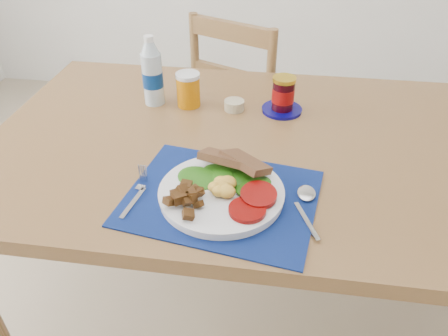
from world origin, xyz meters
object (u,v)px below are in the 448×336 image
chair_far (244,95)px  jam_on_saucer (283,96)px  water_bottle (152,75)px  juice_glass (188,91)px  breakfast_plate (219,191)px

chair_far → jam_on_saucer: (0.16, -0.49, 0.25)m
chair_far → water_bottle: bearing=89.9°
chair_far → juice_glass: size_ratio=11.11×
chair_far → juice_glass: (-0.12, -0.50, 0.25)m
breakfast_plate → juice_glass: (-0.16, 0.43, 0.03)m
water_bottle → jam_on_saucer: bearing=0.4°
chair_far → jam_on_saucer: chair_far is taller
water_bottle → juice_glass: water_bottle is taller
water_bottle → juice_glass: 0.12m
water_bottle → jam_on_saucer: size_ratio=1.75×
chair_far → water_bottle: size_ratio=5.15×
juice_glass → jam_on_saucer: size_ratio=0.81×
juice_glass → jam_on_saucer: bearing=0.7°
water_bottle → chair_far: bearing=65.5°
juice_glass → jam_on_saucer: 0.28m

